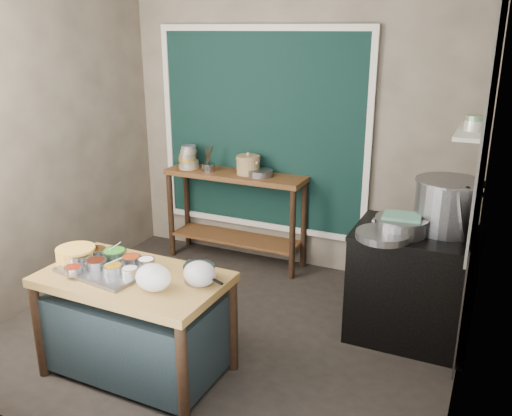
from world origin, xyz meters
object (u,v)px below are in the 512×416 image
at_px(prep_table, 136,325).
at_px(yellow_basin, 76,255).
at_px(ceramic_crock, 248,166).
at_px(stove_block, 412,286).
at_px(condiment_tray, 107,269).
at_px(utensil_cup, 209,167).
at_px(steamer, 401,226).
at_px(saucepan, 199,274).
at_px(stock_pot, 447,206).
at_px(back_counter, 236,218).

relative_size(prep_table, yellow_basin, 4.54).
bearing_deg(yellow_basin, ceramic_crock, 79.23).
height_order(stove_block, condiment_tray, stove_block).
distance_m(stove_block, utensil_cup, 2.34).
bearing_deg(steamer, condiment_tray, -145.36).
xyz_separation_m(saucepan, utensil_cup, (-0.98, 1.86, 0.18)).
height_order(condiment_tray, stock_pot, stock_pot).
height_order(stock_pot, steamer, stock_pot).
distance_m(stove_block, steamer, 0.54).
distance_m(prep_table, steamer, 2.03).
distance_m(condiment_tray, stock_pot, 2.49).
xyz_separation_m(back_counter, stove_block, (1.90, -0.73, -0.05)).
xyz_separation_m(stove_block, saucepan, (-1.19, -1.19, 0.38)).
xyz_separation_m(yellow_basin, steamer, (2.04, 1.17, 0.14)).
distance_m(yellow_basin, steamer, 2.36).
xyz_separation_m(prep_table, utensil_cup, (-0.52, 1.97, 0.62)).
bearing_deg(ceramic_crock, back_counter, -175.07).
distance_m(saucepan, steamer, 1.54).
xyz_separation_m(ceramic_crock, steamer, (1.65, -0.85, -0.09)).
distance_m(prep_table, condiment_tray, 0.44).
distance_m(condiment_tray, ceramic_crock, 2.07).
bearing_deg(stock_pot, yellow_basin, -149.28).
relative_size(back_counter, steamer, 3.69).
relative_size(condiment_tray, utensil_cup, 4.46).
distance_m(utensil_cup, stock_pot, 2.42).
relative_size(prep_table, stove_block, 1.39).
distance_m(saucepan, ceramic_crock, 2.03).
xyz_separation_m(condiment_tray, steamer, (1.74, 1.21, 0.18)).
xyz_separation_m(condiment_tray, ceramic_crock, (0.09, 2.05, 0.27)).
bearing_deg(prep_table, stock_pot, 38.49).
xyz_separation_m(condiment_tray, saucepan, (0.66, 0.12, 0.04)).
bearing_deg(stove_block, stock_pot, 29.75).
xyz_separation_m(yellow_basin, utensil_cup, (-0.02, 1.95, 0.19)).
distance_m(back_counter, utensil_cup, 0.58).
relative_size(back_counter, stock_pot, 2.88).
relative_size(saucepan, stock_pot, 0.42).
bearing_deg(stock_pot, ceramic_crock, 161.74).
bearing_deg(stove_block, utensil_cup, 162.81).
bearing_deg(saucepan, stove_block, 67.65).
xyz_separation_m(utensil_cup, stock_pot, (2.35, -0.57, 0.09)).
bearing_deg(steamer, stove_block, 44.63).
height_order(utensil_cup, steamer, utensil_cup).
bearing_deg(ceramic_crock, stock_pot, -18.26).
bearing_deg(stock_pot, stove_block, -150.25).
distance_m(back_counter, condiment_tray, 2.06).
relative_size(back_counter, yellow_basin, 5.27).
relative_size(back_counter, condiment_tray, 2.43).
distance_m(back_counter, steamer, 2.03).
relative_size(back_counter, stove_block, 1.61).
bearing_deg(condiment_tray, saucepan, 10.19).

